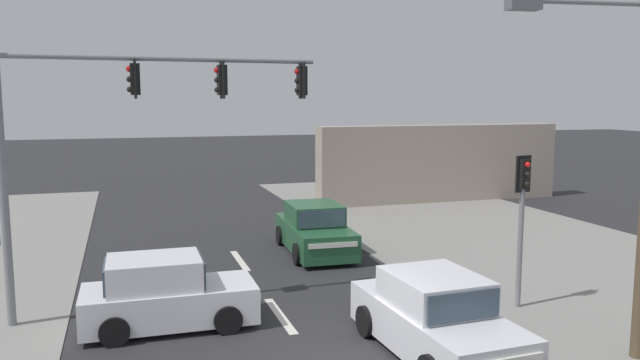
# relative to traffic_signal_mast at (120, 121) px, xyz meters

# --- Properties ---
(lane_dash_mid) EXTENTS (0.20, 2.40, 0.01)m
(lane_dash_mid) POSITION_rel_traffic_signal_mast_xyz_m (3.25, -1.17, -4.35)
(lane_dash_mid) COLOR silver
(lane_dash_mid) RESTS_ON ground
(lane_dash_far) EXTENTS (0.20, 2.40, 0.01)m
(lane_dash_far) POSITION_rel_traffic_signal_mast_xyz_m (3.25, 3.83, -4.35)
(lane_dash_far) COLOR silver
(lane_dash_far) RESTS_ON ground
(kerb_right_verge) EXTENTS (10.00, 44.00, 0.02)m
(kerb_right_verge) POSITION_rel_traffic_signal_mast_xyz_m (12.25, -2.17, -4.34)
(kerb_right_verge) COLOR gray
(kerb_right_verge) RESTS_ON ground
(traffic_signal_mast) EXTENTS (6.89, 0.55, 6.00)m
(traffic_signal_mast) POSITION_rel_traffic_signal_mast_xyz_m (0.00, 0.00, 0.00)
(traffic_signal_mast) COLOR slate
(traffic_signal_mast) RESTS_ON ground
(pedestal_signal_right_kerb) EXTENTS (0.44, 0.30, 3.56)m
(pedestal_signal_right_kerb) POSITION_rel_traffic_signal_mast_xyz_m (8.66, -2.33, -1.94)
(pedestal_signal_right_kerb) COLOR slate
(pedestal_signal_right_kerb) RESTS_ON ground
(shopfront_wall_far) EXTENTS (12.00, 1.00, 3.60)m
(shopfront_wall_far) POSITION_rel_traffic_signal_mast_xyz_m (14.25, 11.83, -2.55)
(shopfront_wall_far) COLOR #A39384
(shopfront_wall_far) RESTS_ON ground
(hatchback_oncoming_mid) EXTENTS (3.65, 1.81, 1.53)m
(hatchback_oncoming_mid) POSITION_rel_traffic_signal_mast_xyz_m (0.76, -1.11, -3.65)
(hatchback_oncoming_mid) COLOR silver
(hatchback_oncoming_mid) RESTS_ON ground
(sedan_kerbside_parked) EXTENTS (2.03, 4.30, 1.56)m
(sedan_kerbside_parked) POSITION_rel_traffic_signal_mast_xyz_m (5.53, -4.15, -3.65)
(sedan_kerbside_parked) COLOR silver
(sedan_kerbside_parked) RESTS_ON ground
(sedan_oncoming_near) EXTENTS (2.05, 4.31, 1.56)m
(sedan_oncoming_near) POSITION_rel_traffic_signal_mast_xyz_m (5.68, 4.12, -3.65)
(sedan_oncoming_near) COLOR #235633
(sedan_oncoming_near) RESTS_ON ground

